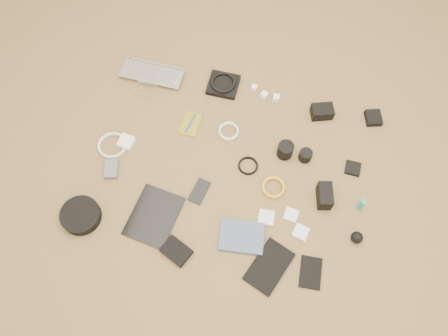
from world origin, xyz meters
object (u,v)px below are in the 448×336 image
(phone, at_px, (199,191))
(headphone_case, at_px, (81,215))
(tablet, at_px, (154,216))
(laptop, at_px, (149,81))
(dslr_camera, at_px, (322,112))
(paperback, at_px, (240,253))

(phone, relative_size, headphone_case, 0.68)
(tablet, bearing_deg, headphone_case, -157.90)
(laptop, distance_m, dslr_camera, 0.95)
(laptop, xyz_separation_m, headphone_case, (-0.04, -0.82, 0.01))
(phone, bearing_deg, laptop, 138.99)
(tablet, distance_m, phone, 0.25)
(laptop, bearing_deg, paperback, -48.14)
(dslr_camera, distance_m, tablet, 1.02)
(phone, bearing_deg, tablet, -124.67)
(laptop, xyz_separation_m, tablet, (0.29, -0.72, -0.01))
(headphone_case, height_order, paperback, headphone_case)
(dslr_camera, relative_size, paperback, 0.54)
(paperback, bearing_deg, dslr_camera, -23.14)
(laptop, bearing_deg, tablet, -69.34)
(paperback, bearing_deg, headphone_case, 84.43)
(phone, xyz_separation_m, headphone_case, (-0.50, -0.28, 0.02))
(tablet, height_order, headphone_case, headphone_case)
(headphone_case, xyz_separation_m, paperback, (0.77, 0.04, -0.02))
(tablet, bearing_deg, dslr_camera, 55.07)
(tablet, bearing_deg, paperback, -2.42)
(headphone_case, bearing_deg, dslr_camera, 41.54)
(laptop, relative_size, dslr_camera, 3.15)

